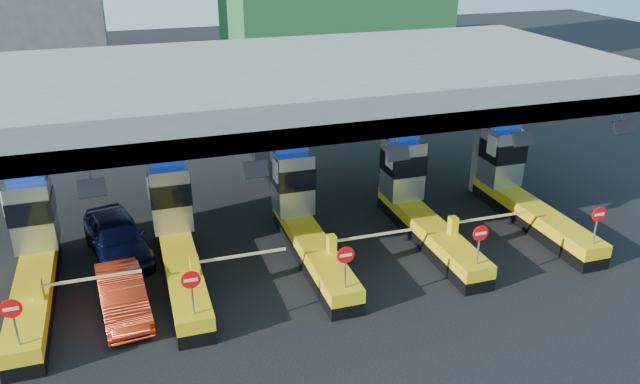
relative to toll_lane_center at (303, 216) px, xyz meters
name	(u,v)px	position (x,y,z in m)	size (l,w,h in m)	color
ground	(306,250)	(0.00, -0.28, -1.40)	(120.00, 120.00, 0.00)	black
toll_canopy	(284,85)	(0.00, 2.59, 4.74)	(28.00, 12.09, 7.00)	slate
toll_lane_far_left	(33,254)	(-10.00, 0.00, 0.00)	(4.43, 8.00, 4.16)	black
toll_lane_left	(176,234)	(-5.00, 0.00, 0.00)	(4.43, 8.00, 4.16)	black
toll_lane_center	(303,216)	(0.00, 0.00, 0.00)	(4.43, 8.00, 4.16)	black
toll_lane_right	(417,200)	(5.00, 0.00, 0.00)	(4.43, 8.00, 4.16)	black
toll_lane_far_right	(519,186)	(10.00, 0.00, 0.00)	(4.43, 8.00, 4.16)	black
van	(117,236)	(-7.19, 1.63, -0.55)	(1.99, 4.95, 1.68)	black
red_car	(123,296)	(-7.11, -2.61, -0.71)	(1.45, 4.16, 1.37)	red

